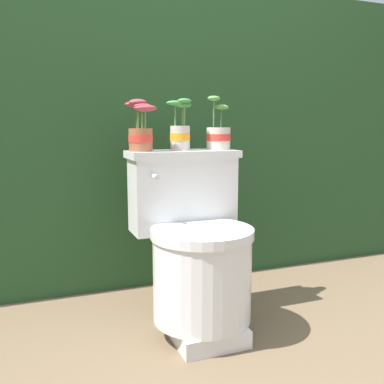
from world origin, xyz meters
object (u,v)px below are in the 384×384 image
Objects in this scene: potted_plant_left at (141,128)px; potted_plant_middle at (218,135)px; potted_plant_midleft at (180,130)px; toilet at (196,250)px.

potted_plant_middle reaches higher than potted_plant_left.
potted_plant_middle is (0.35, 0.02, -0.03)m from potted_plant_left.
potted_plant_left is 0.90× the size of potted_plant_middle.
potted_plant_midleft is (0.17, 0.02, -0.01)m from potted_plant_left.
toilet is 0.51m from potted_plant_midleft.
potted_plant_middle reaches higher than potted_plant_midleft.
potted_plant_middle is (0.17, -0.00, -0.02)m from potted_plant_midleft.
potted_plant_midleft is at bearing 91.03° from toilet.
potted_plant_midleft is at bearing 178.75° from potted_plant_middle.
potted_plant_midleft is 0.94× the size of potted_plant_middle.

